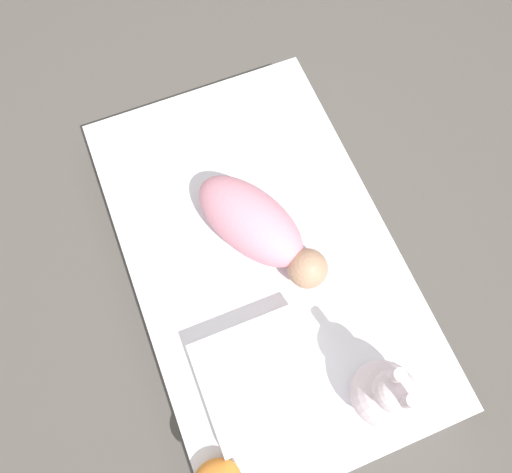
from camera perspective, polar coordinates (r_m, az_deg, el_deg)
name	(u,v)px	position (r m, az deg, el deg)	size (l,w,h in m)	color
ground_plane	(261,270)	(1.76, 0.60, -3.91)	(12.00, 12.00, 0.00)	#514C47
bed_mattress	(262,262)	(1.68, 0.63, -2.98)	(1.35, 0.82, 0.18)	white
swaddled_baby	(257,226)	(1.53, 0.08, 1.21)	(0.49, 0.36, 0.17)	pink
pillow	(261,379)	(1.47, 0.62, -15.94)	(0.32, 0.33, 0.08)	white
bunny_plush	(385,393)	(1.43, 14.57, -16.93)	(0.18, 0.18, 0.32)	silver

